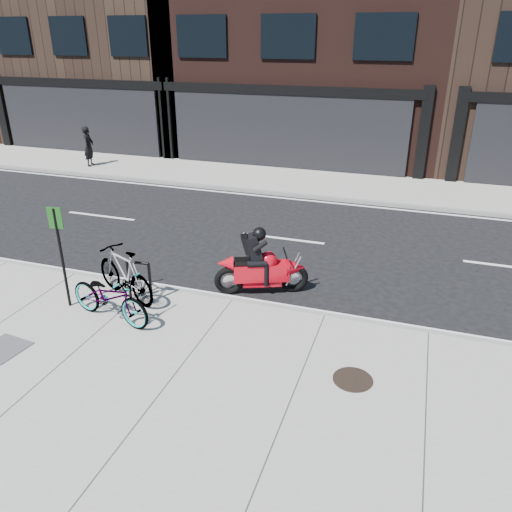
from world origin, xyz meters
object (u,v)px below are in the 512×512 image
(bicycle_front, at_px, (110,296))
(sign_post, at_px, (60,249))
(bike_rack, at_px, (139,278))
(manhole_cover, at_px, (353,379))
(utility_grate, at_px, (3,349))
(pedestrian, at_px, (89,146))
(bicycle_rear, at_px, (125,273))
(motorcycle, at_px, (266,267))

(bicycle_front, distance_m, sign_post, 1.40)
(bike_rack, height_order, sign_post, sign_post)
(manhole_cover, height_order, utility_grate, same)
(bicycle_front, distance_m, pedestrian, 13.26)
(bike_rack, bearing_deg, pedestrian, 129.93)
(bicycle_rear, distance_m, manhole_cover, 5.21)
(utility_grate, bearing_deg, sign_post, 85.39)
(motorcycle, bearing_deg, pedestrian, 118.69)
(manhole_cover, bearing_deg, sign_post, 174.38)
(bicycle_rear, bearing_deg, motorcycle, 141.61)
(bike_rack, relative_size, utility_grate, 1.21)
(bike_rack, distance_m, bicycle_front, 0.89)
(bicycle_front, xyz_separation_m, sign_post, (-1.15, 0.19, 0.77))
(bicycle_front, distance_m, bicycle_rear, 0.90)
(utility_grate, bearing_deg, bicycle_front, 49.55)
(pedestrian, relative_size, sign_post, 0.76)
(pedestrian, height_order, utility_grate, pedestrian)
(motorcycle, relative_size, manhole_cover, 3.02)
(pedestrian, xyz_separation_m, sign_post, (6.83, -10.39, 0.47))
(bicycle_rear, distance_m, utility_grate, 2.69)
(motorcycle, bearing_deg, sign_post, -173.05)
(pedestrian, height_order, sign_post, sign_post)
(utility_grate, distance_m, sign_post, 2.14)
(motorcycle, bearing_deg, manhole_cover, -71.49)
(motorcycle, relative_size, pedestrian, 1.21)
(bicycle_rear, height_order, utility_grate, bicycle_rear)
(motorcycle, xyz_separation_m, sign_post, (-3.63, -2.08, 0.78))
(manhole_cover, bearing_deg, pedestrian, 139.40)
(bicycle_rear, height_order, motorcycle, motorcycle)
(bicycle_rear, xyz_separation_m, pedestrian, (-7.78, 9.71, 0.25))
(bicycle_front, bearing_deg, manhole_cover, -82.78)
(bicycle_front, xyz_separation_m, bicycle_rear, (-0.20, 0.88, 0.06))
(bicycle_front, xyz_separation_m, manhole_cover, (4.82, -0.39, -0.51))
(bike_rack, distance_m, bicycle_rear, 0.34)
(pedestrian, xyz_separation_m, utility_grate, (6.69, -12.10, -0.82))
(manhole_cover, xyz_separation_m, utility_grate, (-6.11, -1.12, 0.00))
(bicycle_rear, distance_m, pedestrian, 12.44)
(bicycle_front, height_order, manhole_cover, bicycle_front)
(motorcycle, bearing_deg, utility_grate, -157.69)
(manhole_cover, bearing_deg, bike_rack, 164.83)
(motorcycle, distance_m, utility_grate, 5.37)
(bicycle_front, bearing_deg, bike_rack, 2.93)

